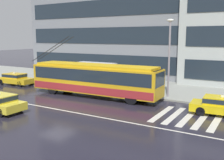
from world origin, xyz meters
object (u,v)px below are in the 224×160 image
Objects in this scene: pedestrian_walking_past at (98,71)px; pedestrian_waiting_by_pole at (111,71)px; trolleybus at (94,79)px; street_lamp at (169,52)px; taxi_ahead_of_bus at (224,105)px; pedestrian_at_shelter at (122,76)px; pedestrian_approaching_curb at (68,77)px; taxi_queued_behind_bus at (15,78)px; bus_shelter at (97,69)px.

pedestrian_waiting_by_pole is (1.50, 0.14, 0.06)m from pedestrian_walking_past.
trolleybus reaches higher than pedestrian_waiting_by_pole.
taxi_ahead_of_bus is at bearing -30.98° from street_lamp.
taxi_ahead_of_bus is 9.83m from pedestrian_at_shelter.
pedestrian_approaching_curb is at bearing -177.04° from street_lamp.
trolleybus is 4.07m from pedestrian_waiting_by_pole.
pedestrian_at_shelter is (12.63, 1.98, 0.98)m from taxi_queued_behind_bus.
trolleybus is 4.45m from pedestrian_walking_past.
street_lamp reaches higher than taxi_ahead_of_bus.
trolleybus is at bearing -23.06° from pedestrian_approaching_curb.
pedestrian_at_shelter is at bearing 8.93° from taxi_queued_behind_bus.
pedestrian_approaching_curb is at bearing -177.49° from pedestrian_at_shelter.
bus_shelter reaches higher than taxi_ahead_of_bus.
pedestrian_approaching_curb is (-4.81, 2.05, -0.45)m from trolleybus.
pedestrian_at_shelter is 6.42m from pedestrian_approaching_curb.
pedestrian_walking_past is (-13.18, 4.25, 1.01)m from taxi_ahead_of_bus.
taxi_queued_behind_bus is at bearing 178.22° from trolleybus.
street_lamp reaches higher than pedestrian_waiting_by_pole.
taxi_queued_behind_bus is 22.04m from taxi_ahead_of_bus.
bus_shelter is (9.26, 2.70, 1.34)m from taxi_queued_behind_bus.
pedestrian_waiting_by_pole is at bearing 41.30° from bus_shelter.
pedestrian_waiting_by_pole reaches higher than pedestrian_at_shelter.
street_lamp is at bearing 23.45° from trolleybus.
trolleybus is at bearing 178.01° from taxi_ahead_of_bus.
street_lamp is at bearing -8.74° from pedestrian_walking_past.
bus_shelter reaches higher than pedestrian_at_shelter.
pedestrian_at_shelter is at bearing 55.76° from trolleybus.
taxi_queued_behind_bus is 0.94× the size of taxi_ahead_of_bus.
pedestrian_approaching_curb is 0.85× the size of pedestrian_walking_past.
pedestrian_waiting_by_pole is (10.35, 3.66, 1.07)m from taxi_queued_behind_bus.
trolleybus is at bearing -59.55° from bus_shelter.
taxi_ahead_of_bus is 2.30× the size of pedestrian_walking_past.
taxi_ahead_of_bus is at bearing -1.99° from trolleybus.
pedestrian_approaching_curb is 0.86× the size of pedestrian_waiting_by_pole.
pedestrian_waiting_by_pole is 0.30× the size of street_lamp.
pedestrian_waiting_by_pole is at bearing 99.80° from trolleybus.
pedestrian_walking_past reaches higher than taxi_ahead_of_bus.
street_lamp is (10.82, 0.56, 2.94)m from pedestrian_approaching_curb.
pedestrian_walking_past is 8.63m from street_lamp.
bus_shelter is (-12.77, 3.42, 1.34)m from taxi_ahead_of_bus.
pedestrian_waiting_by_pole is at bearing 159.42° from taxi_ahead_of_bus.
pedestrian_at_shelter is at bearing 2.51° from pedestrian_approaching_curb.
pedestrian_waiting_by_pole is (-2.28, 1.68, 0.08)m from pedestrian_at_shelter.
bus_shelter is at bearing 16.25° from taxi_queued_behind_bus.
pedestrian_at_shelter is 0.29× the size of street_lamp.
taxi_ahead_of_bus is 6.72m from street_lamp.
street_lamp is at bearing -11.78° from pedestrian_waiting_by_pole.
taxi_queued_behind_bus is 0.65× the size of street_lamp.
bus_shelter is at bearing 165.00° from taxi_ahead_of_bus.
trolleybus reaches higher than pedestrian_walking_past.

